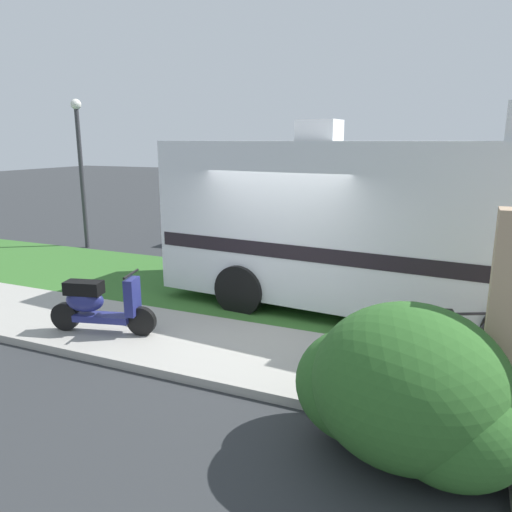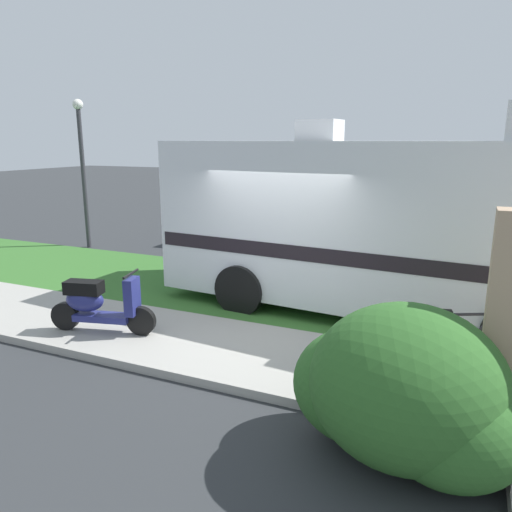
# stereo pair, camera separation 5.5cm
# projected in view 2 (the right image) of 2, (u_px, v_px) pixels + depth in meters

# --- Properties ---
(ground_plane) EXTENTS (80.00, 80.00, 0.00)m
(ground_plane) POSITION_uv_depth(u_px,v_px,m) (268.00, 327.00, 7.99)
(ground_plane) COLOR #2D3033
(sidewalk) EXTENTS (24.00, 2.00, 0.12)m
(sidewalk) POSITION_uv_depth(u_px,v_px,m) (236.00, 352.00, 6.91)
(sidewalk) COLOR #9E9B93
(sidewalk) RESTS_ON ground
(grass_strip) EXTENTS (24.00, 3.40, 0.08)m
(grass_strip) POSITION_uv_depth(u_px,v_px,m) (298.00, 298.00, 9.32)
(grass_strip) COLOR #336628
(grass_strip) RESTS_ON ground
(motorhome_rv) EXTENTS (7.46, 3.13, 3.48)m
(motorhome_rv) POSITION_uv_depth(u_px,v_px,m) (384.00, 221.00, 8.28)
(motorhome_rv) COLOR silver
(motorhome_rv) RESTS_ON ground
(scooter) EXTENTS (1.65, 0.65, 0.97)m
(scooter) POSITION_uv_depth(u_px,v_px,m) (98.00, 303.00, 7.37)
(scooter) COLOR black
(scooter) RESTS_ON ground
(bicycle) EXTENTS (1.68, 0.57, 0.90)m
(bicycle) POSITION_uv_depth(u_px,v_px,m) (456.00, 347.00, 5.98)
(bicycle) COLOR black
(bicycle) RESTS_ON ground
(pickup_truck_near) EXTENTS (5.41, 2.17, 1.83)m
(pickup_truck_near) POSITION_uv_depth(u_px,v_px,m) (288.00, 212.00, 14.05)
(pickup_truck_near) COLOR #1E478C
(pickup_truck_near) RESTS_ON ground
(pickup_truck_far) EXTENTS (5.53, 2.46, 1.83)m
(pickup_truck_far) POSITION_uv_depth(u_px,v_px,m) (309.00, 200.00, 16.92)
(pickup_truck_far) COLOR silver
(pickup_truck_far) RESTS_ON ground
(bush_by_porch) EXTENTS (2.15, 1.61, 1.52)m
(bush_by_porch) POSITION_uv_depth(u_px,v_px,m) (403.00, 393.00, 4.48)
(bush_by_porch) COLOR #2D6026
(bush_by_porch) RESTS_ON ground
(bottle_green) EXTENTS (0.07, 0.07, 0.24)m
(bottle_green) POSITION_uv_depth(u_px,v_px,m) (472.00, 400.00, 5.31)
(bottle_green) COLOR brown
(bottle_green) RESTS_ON ground
(street_lamp_post) EXTENTS (0.28, 0.28, 4.07)m
(street_lamp_post) POSITION_uv_depth(u_px,v_px,m) (82.00, 159.00, 13.37)
(street_lamp_post) COLOR #333338
(street_lamp_post) RESTS_ON ground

